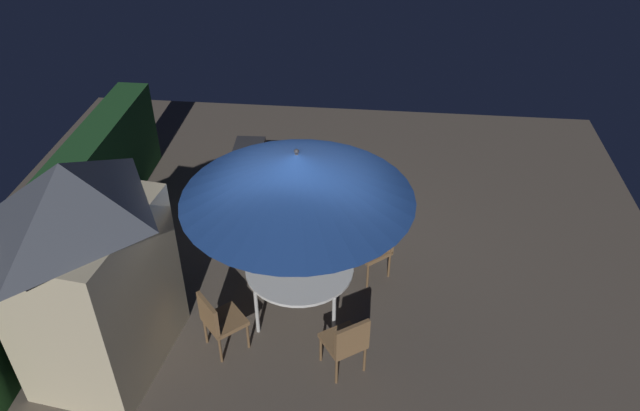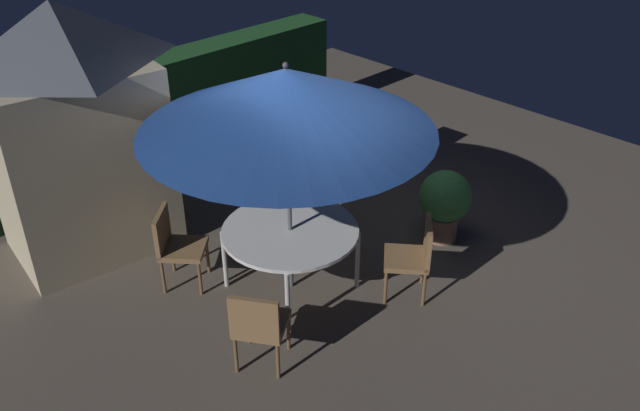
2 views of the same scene
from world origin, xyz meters
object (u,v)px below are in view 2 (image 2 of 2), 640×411
object	(u,v)px
chair_far_side	(175,243)
potted_plant_by_shed	(445,201)
patio_table	(290,233)
chair_toward_hedge	(259,324)
garden_shed	(74,131)
chair_toward_house	(415,254)
bbq_grill	(361,124)
patio_umbrella	(287,100)
chair_near_shed	(320,194)

from	to	relation	value
chair_far_side	potted_plant_by_shed	size ratio (longest dim) A/B	1.00
patio_table	chair_toward_hedge	size ratio (longest dim) A/B	1.61
garden_shed	chair_toward_hedge	distance (m)	3.13
chair_toward_house	chair_toward_hedge	bearing A→B (deg)	170.89
patio_table	bbq_grill	world-z (taller)	bbq_grill
potted_plant_by_shed	patio_umbrella	bearing A→B (deg)	163.56
patio_table	chair_far_side	xyz separation A→B (m)	(-0.84, 0.92, -0.17)
patio_umbrella	potted_plant_by_shed	size ratio (longest dim) A/B	3.22
patio_table	chair_toward_hedge	xyz separation A→B (m)	(-1.03, -0.70, -0.17)
chair_far_side	potted_plant_by_shed	xyz separation A→B (m)	(2.78, -1.50, -0.00)
chair_near_shed	chair_far_side	bearing A→B (deg)	169.44
patio_umbrella	chair_near_shed	world-z (taller)	patio_umbrella
patio_umbrella	potted_plant_by_shed	distance (m)	2.63
garden_shed	bbq_grill	size ratio (longest dim) A/B	2.42
garden_shed	chair_toward_hedge	size ratio (longest dim) A/B	3.23
garden_shed	bbq_grill	bearing A→B (deg)	-18.61
garden_shed	chair_near_shed	world-z (taller)	garden_shed
garden_shed	patio_umbrella	xyz separation A→B (m)	(1.11, -2.28, 0.71)
patio_table	chair_toward_house	distance (m)	1.32
chair_toward_hedge	bbq_grill	bearing A→B (deg)	28.61
garden_shed	chair_far_side	world-z (taller)	garden_shed
patio_table	chair_far_side	size ratio (longest dim) A/B	1.61
chair_near_shed	potted_plant_by_shed	bearing A→B (deg)	-50.73
chair_toward_house	patio_table	bearing A→B (deg)	130.06
chair_toward_house	bbq_grill	bearing A→B (deg)	55.33
garden_shed	chair_toward_house	xyz separation A→B (m)	(1.95, -3.28, -0.96)
bbq_grill	patio_umbrella	bearing A→B (deg)	-154.11
garden_shed	bbq_grill	world-z (taller)	garden_shed
patio_umbrella	chair_toward_house	world-z (taller)	patio_umbrella
chair_near_shed	potted_plant_by_shed	size ratio (longest dim) A/B	1.00
chair_toward_house	garden_shed	bearing A→B (deg)	120.73
chair_far_side	bbq_grill	bearing A→B (deg)	3.64
garden_shed	chair_toward_house	world-z (taller)	garden_shed
patio_umbrella	chair_near_shed	bearing A→B (deg)	30.07
chair_near_shed	chair_toward_hedge	xyz separation A→B (m)	(-2.04, -1.28, 0.00)
patio_table	chair_far_side	world-z (taller)	chair_far_side
patio_table	chair_far_side	bearing A→B (deg)	132.14
chair_far_side	chair_toward_house	distance (m)	2.56
chair_near_shed	bbq_grill	bearing A→B (deg)	22.48
chair_far_side	potted_plant_by_shed	world-z (taller)	chair_far_side
bbq_grill	potted_plant_by_shed	distance (m)	1.77
bbq_grill	chair_near_shed	distance (m)	1.46
chair_toward_hedge	chair_toward_house	bearing A→B (deg)	-9.11
bbq_grill	potted_plant_by_shed	size ratio (longest dim) A/B	1.34
patio_umbrella	potted_plant_by_shed	bearing A→B (deg)	-16.44
patio_table	chair_far_side	distance (m)	1.26
patio_umbrella	chair_toward_hedge	world-z (taller)	patio_umbrella
chair_toward_hedge	patio_umbrella	bearing A→B (deg)	34.21
chair_near_shed	potted_plant_by_shed	distance (m)	1.49
patio_table	bbq_grill	size ratio (longest dim) A/B	1.21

